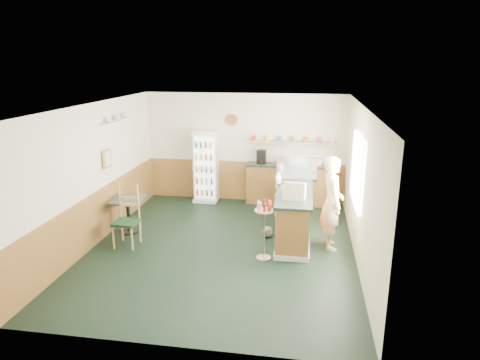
% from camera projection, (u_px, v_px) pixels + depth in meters
% --- Properties ---
extents(ground, '(6.00, 6.00, 0.00)m').
position_uv_depth(ground, '(222.00, 247.00, 8.23)').
color(ground, black).
rests_on(ground, ground).
extents(room_envelope, '(5.04, 6.02, 2.72)m').
position_uv_depth(room_envelope, '(217.00, 161.00, 8.55)').
color(room_envelope, silver).
rests_on(room_envelope, ground).
extents(service_counter, '(0.68, 3.01, 1.01)m').
position_uv_depth(service_counter, '(295.00, 210.00, 8.93)').
color(service_counter, olive).
rests_on(service_counter, ground).
extents(back_counter, '(2.24, 0.42, 1.69)m').
position_uv_depth(back_counter, '(291.00, 183.00, 10.57)').
color(back_counter, olive).
rests_on(back_counter, ground).
extents(drinks_fridge, '(0.59, 0.52, 1.79)m').
position_uv_depth(drinks_fridge, '(206.00, 166.00, 10.73)').
color(drinks_fridge, white).
rests_on(drinks_fridge, ground).
extents(display_case, '(0.85, 0.44, 0.48)m').
position_uv_depth(display_case, '(297.00, 168.00, 9.15)').
color(display_case, silver).
rests_on(display_case, service_counter).
extents(cash_register, '(0.45, 0.47, 0.24)m').
position_uv_depth(cash_register, '(294.00, 192.00, 7.90)').
color(cash_register, beige).
rests_on(cash_register, service_counter).
extents(shopkeeper, '(0.52, 0.66, 1.79)m').
position_uv_depth(shopkeeper, '(332.00, 203.00, 8.00)').
color(shopkeeper, tan).
rests_on(shopkeeper, ground).
extents(condiment_stand, '(0.35, 0.35, 1.08)m').
position_uv_depth(condiment_stand, '(264.00, 221.00, 7.59)').
color(condiment_stand, silver).
rests_on(condiment_stand, ground).
extents(newspaper_rack, '(0.10, 0.48, 0.96)m').
position_uv_depth(newspaper_rack, '(278.00, 197.00, 8.96)').
color(newspaper_rack, black).
rests_on(newspaper_rack, ground).
extents(cafe_table, '(0.74, 0.74, 0.73)m').
position_uv_depth(cafe_table, '(128.00, 209.00, 8.81)').
color(cafe_table, black).
rests_on(cafe_table, ground).
extents(cafe_chair, '(0.45, 0.45, 1.19)m').
position_uv_depth(cafe_chair, '(128.00, 214.00, 8.24)').
color(cafe_chair, black).
rests_on(cafe_chair, ground).
extents(dog_doorstop, '(0.21, 0.27, 0.26)m').
position_uv_depth(dog_doorstop, '(267.00, 231.00, 8.68)').
color(dog_doorstop, '#989893').
rests_on(dog_doorstop, ground).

